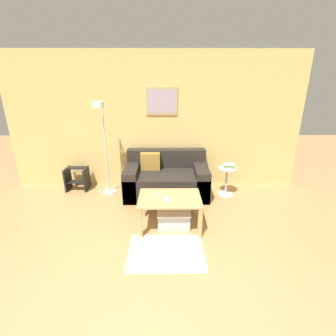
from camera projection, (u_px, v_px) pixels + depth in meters
name	position (u px, v px, depth m)	size (l,w,h in m)	color
wall_back	(155.00, 122.00, 4.65)	(5.60, 0.09, 2.55)	#D6B76B
area_rug	(166.00, 252.00, 3.05)	(0.95, 0.72, 0.01)	beige
couch	(166.00, 179.00, 4.55)	(1.50, 0.88, 0.78)	#28231E
coffee_table	(170.00, 203.00, 3.48)	(0.89, 0.62, 0.46)	tan
storage_bin	(174.00, 217.00, 3.59)	(0.48, 0.40, 0.25)	#B2B2B7
floor_lamp	(103.00, 135.00, 4.18)	(0.26, 0.45, 1.71)	silver
side_table	(227.00, 179.00, 4.48)	(0.34, 0.34, 0.53)	silver
book_stack	(229.00, 166.00, 4.40)	(0.22, 0.19, 0.08)	silver
remote_control	(160.00, 195.00, 3.50)	(0.04, 0.15, 0.02)	#99999E
cell_phone	(167.00, 199.00, 3.39)	(0.07, 0.14, 0.01)	silver
step_stool	(77.00, 178.00, 4.73)	(0.40, 0.33, 0.44)	black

